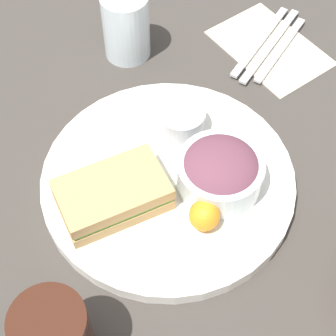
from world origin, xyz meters
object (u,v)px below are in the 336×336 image
object	(u,v)px
plate	(168,181)
water_glass	(126,26)
sandwich	(113,195)
fork	(260,41)
knife	(270,45)
salad_bowl	(220,171)
dressing_cup	(181,120)
spoon	(280,49)

from	to	relation	value
plate	water_glass	distance (m)	0.27
sandwich	fork	xyz separation A→B (m)	(-0.36, -0.13, -0.04)
sandwich	knife	bearing A→B (deg)	-163.70
plate	salad_bowl	bearing A→B (deg)	134.56
dressing_cup	spoon	world-z (taller)	dressing_cup
sandwich	dressing_cup	distance (m)	0.15
sandwich	spoon	distance (m)	0.39
sandwich	water_glass	distance (m)	0.30
sandwich	salad_bowl	bearing A→B (deg)	156.47
salad_bowl	fork	world-z (taller)	salad_bowl
plate	knife	xyz separation A→B (m)	(-0.29, -0.12, -0.00)
salad_bowl	fork	distance (m)	0.30
spoon	knife	bearing A→B (deg)	90.00
dressing_cup	spoon	xyz separation A→B (m)	(-0.23, -0.04, -0.03)
water_glass	spoon	bearing A→B (deg)	143.39
knife	spoon	size ratio (longest dim) A/B	1.17
knife	water_glass	xyz separation A→B (m)	(0.19, -0.13, 0.05)
dressing_cup	fork	size ratio (longest dim) A/B	0.35
sandwich	knife	world-z (taller)	sandwich
plate	fork	xyz separation A→B (m)	(-0.28, -0.13, -0.00)
sandwich	dressing_cup	world-z (taller)	sandwich
fork	spoon	bearing A→B (deg)	-90.00
sandwich	fork	bearing A→B (deg)	-161.03
plate	sandwich	size ratio (longest dim) A/B	2.29
plate	sandwich	world-z (taller)	sandwich
sandwich	water_glass	world-z (taller)	water_glass
plate	knife	distance (m)	0.31
plate	dressing_cup	size ratio (longest dim) A/B	5.13
plate	spoon	distance (m)	0.31
knife	water_glass	bearing A→B (deg)	123.96
water_glass	salad_bowl	bearing A→B (deg)	79.62
plate	sandwich	bearing A→B (deg)	-5.46
plate	water_glass	size ratio (longest dim) A/B	3.09
spoon	water_glass	distance (m)	0.25
sandwich	fork	distance (m)	0.39
dressing_cup	fork	world-z (taller)	dressing_cup
spoon	dressing_cup	bearing A→B (deg)	169.08
salad_bowl	plate	bearing A→B (deg)	-45.44
knife	water_glass	distance (m)	0.23
salad_bowl	spoon	bearing A→B (deg)	-149.52
dressing_cup	water_glass	xyz separation A→B (m)	(-0.04, -0.19, 0.02)
dressing_cup	water_glass	bearing A→B (deg)	-101.15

